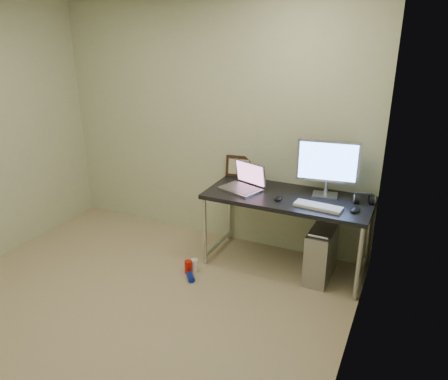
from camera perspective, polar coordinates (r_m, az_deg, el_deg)
The scene contains 18 objects.
floor at distance 3.81m, azimuth -13.90°, elevation -16.26°, with size 3.50×3.50×0.00m, color tan.
wall_back at distance 4.64m, azimuth -1.78°, elevation 8.31°, with size 3.50×0.02×2.50m, color beige.
wall_right at distance 2.52m, azimuth 16.34°, elevation -3.76°, with size 0.02×3.50×2.50m, color beige.
desk at distance 4.17m, azimuth 8.29°, elevation -1.79°, with size 1.55×0.68×0.75m.
tower_computer at distance 4.22m, azimuth 12.55°, elevation -8.10°, with size 0.22×0.48×0.53m.
cable_a at distance 4.47m, azimuth 13.09°, elevation -4.31°, with size 0.01×0.01×0.70m, color black.
cable_b at distance 4.44m, azimuth 14.15°, elevation -4.83°, with size 0.01×0.01×0.72m, color black.
can_red at distance 4.28m, azimuth -4.68°, elevation -10.01°, with size 0.07×0.07×0.13m, color red.
can_white at distance 4.31m, azimuth -3.89°, elevation -9.80°, with size 0.07×0.07×0.13m, color white.
can_blue at distance 4.20m, azimuth -4.40°, elevation -11.27°, with size 0.06×0.06×0.12m, color #0C1EA2.
laptop at distance 4.25m, azimuth 2.66°, elevation 0.92°, with size 0.45×0.41×0.26m.
monitor at distance 4.11m, azimuth 13.42°, elevation 3.34°, with size 0.57×0.20×0.53m.
keyboard at distance 3.92m, azimuth 12.19°, elevation -2.12°, with size 0.42×0.14×0.03m, color silver.
mouse_right at distance 3.92m, azimuth 16.78°, elevation -2.43°, with size 0.07×0.12×0.04m, color black.
mouse_left at distance 4.04m, azimuth 7.09°, elevation -0.98°, with size 0.07×0.11×0.04m, color black.
headphones at distance 4.12m, azimuth 17.81°, elevation -1.19°, with size 0.20×0.11×0.12m.
picture_frame at distance 4.58m, azimuth 1.97°, elevation 3.10°, with size 0.28×0.03×0.22m, color black.
webcam at distance 4.51m, azimuth 4.01°, elevation 2.32°, with size 0.04×0.04×0.11m.
Camera 1 is at (2.03, -2.29, 2.27)m, focal length 35.00 mm.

